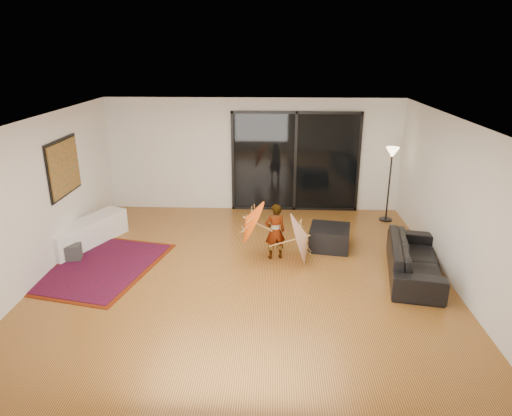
# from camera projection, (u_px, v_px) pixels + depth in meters

# --- Properties ---
(floor) EXTENTS (7.00, 7.00, 0.00)m
(floor) POSITION_uv_depth(u_px,v_px,m) (245.00, 274.00, 8.05)
(floor) COLOR #AC712F
(floor) RESTS_ON ground
(ceiling) EXTENTS (7.00, 7.00, 0.00)m
(ceiling) POSITION_uv_depth(u_px,v_px,m) (244.00, 120.00, 7.16)
(ceiling) COLOR white
(ceiling) RESTS_ON wall_back
(wall_back) EXTENTS (7.00, 0.00, 7.00)m
(wall_back) POSITION_uv_depth(u_px,v_px,m) (254.00, 155.00, 10.91)
(wall_back) COLOR silver
(wall_back) RESTS_ON floor
(wall_front) EXTENTS (7.00, 0.00, 7.00)m
(wall_front) POSITION_uv_depth(u_px,v_px,m) (221.00, 320.00, 4.31)
(wall_front) COLOR silver
(wall_front) RESTS_ON floor
(wall_left) EXTENTS (0.00, 7.00, 7.00)m
(wall_left) POSITION_uv_depth(u_px,v_px,m) (39.00, 199.00, 7.73)
(wall_left) COLOR silver
(wall_left) RESTS_ON floor
(wall_right) EXTENTS (0.00, 7.00, 7.00)m
(wall_right) POSITION_uv_depth(u_px,v_px,m) (457.00, 204.00, 7.48)
(wall_right) COLOR silver
(wall_right) RESTS_ON floor
(sliding_door) EXTENTS (3.06, 0.07, 2.40)m
(sliding_door) POSITION_uv_depth(u_px,v_px,m) (295.00, 162.00, 10.89)
(sliding_door) COLOR black
(sliding_door) RESTS_ON wall_back
(painting) EXTENTS (0.04, 1.28, 1.08)m
(painting) POSITION_uv_depth(u_px,v_px,m) (64.00, 167.00, 8.58)
(painting) COLOR black
(painting) RESTS_ON wall_left
(media_console) EXTENTS (1.16, 1.89, 0.52)m
(media_console) POSITION_uv_depth(u_px,v_px,m) (87.00, 233.00, 9.17)
(media_console) COLOR white
(media_console) RESTS_ON floor
(speaker) EXTENTS (0.32, 0.32, 0.30)m
(speaker) POSITION_uv_depth(u_px,v_px,m) (74.00, 252.00, 8.55)
(speaker) COLOR #424244
(speaker) RESTS_ON floor
(persian_rug) EXTENTS (2.30, 2.84, 0.02)m
(persian_rug) POSITION_uv_depth(u_px,v_px,m) (102.00, 267.00, 8.30)
(persian_rug) COLOR #621D08
(persian_rug) RESTS_ON floor
(sofa) EXTENTS (1.21, 2.23, 0.62)m
(sofa) POSITION_uv_depth(u_px,v_px,m) (414.00, 259.00, 7.93)
(sofa) COLOR black
(sofa) RESTS_ON floor
(ottoman) EXTENTS (0.89, 0.89, 0.44)m
(ottoman) POSITION_uv_depth(u_px,v_px,m) (329.00, 237.00, 9.06)
(ottoman) COLOR black
(ottoman) RESTS_ON floor
(floor_lamp) EXTENTS (0.29, 0.29, 1.71)m
(floor_lamp) POSITION_uv_depth(u_px,v_px,m) (391.00, 163.00, 10.14)
(floor_lamp) COLOR black
(floor_lamp) RESTS_ON floor
(child) EXTENTS (0.45, 0.36, 1.08)m
(child) POSITION_uv_depth(u_px,v_px,m) (275.00, 231.00, 8.50)
(child) COLOR #999999
(child) RESTS_ON floor
(parasol_orange) EXTENTS (0.54, 0.85, 0.88)m
(parasol_orange) POSITION_uv_depth(u_px,v_px,m) (245.00, 222.00, 8.41)
(parasol_orange) COLOR #FB550D
(parasol_orange) RESTS_ON child
(parasol_white) EXTENTS (0.53, 0.98, 0.99)m
(parasol_white) POSITION_uv_depth(u_px,v_px,m) (308.00, 237.00, 8.35)
(parasol_white) COLOR white
(parasol_white) RESTS_ON floor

